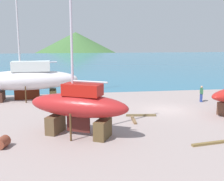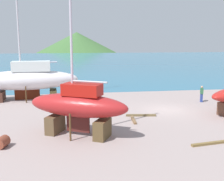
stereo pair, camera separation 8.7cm
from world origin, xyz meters
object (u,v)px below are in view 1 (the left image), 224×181
(sailboat_small_center, at_px, (78,106))
(sailboat_far_slipway, at_px, (27,79))
(barrel_by_slipway, at_px, (2,142))
(worker, at_px, (201,94))

(sailboat_small_center, xyz_separation_m, sailboat_far_slipway, (-4.86, 11.95, 0.20))
(sailboat_far_slipway, distance_m, barrel_by_slipway, 13.55)
(barrel_by_slipway, bearing_deg, sailboat_far_slipway, 91.85)
(sailboat_far_slipway, bearing_deg, sailboat_small_center, 108.42)
(sailboat_far_slipway, relative_size, barrel_by_slipway, 24.27)
(sailboat_far_slipway, relative_size, worker, 11.77)
(sailboat_small_center, xyz_separation_m, barrel_by_slipway, (-4.42, -1.47, -1.65))
(worker, bearing_deg, sailboat_small_center, -132.23)
(sailboat_far_slipway, distance_m, worker, 17.77)
(sailboat_small_center, distance_m, worker, 14.97)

